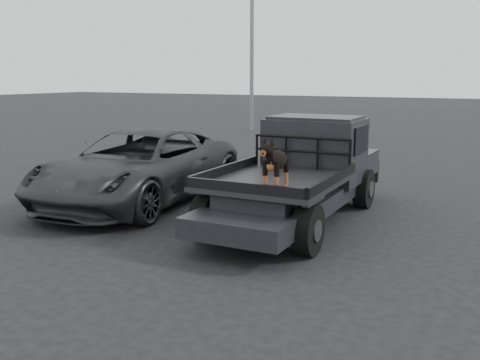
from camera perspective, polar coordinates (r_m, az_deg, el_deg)
The scene contains 6 objects.
ground at distance 7.91m, azimuth 2.38°, elevation -7.73°, with size 120.00×120.00×0.00m, color black.
flatbed_ute at distance 9.54m, azimuth 6.06°, elevation -1.63°, with size 2.00×5.40×0.92m, color black, non-canonical shape.
ute_cab at distance 10.27m, azimuth 8.06°, elevation 4.32°, with size 1.72×1.30×0.88m, color black, non-canonical shape.
headache_rack at distance 9.59m, azimuth 6.58°, elevation 2.89°, with size 1.80×0.08×0.55m, color black, non-canonical shape.
dog at distance 7.73m, azimuth 3.86°, elevation 1.68°, with size 0.32×0.60×0.74m, color black, non-canonical shape.
parked_suv at distance 11.08m, azimuth -10.73°, elevation 1.44°, with size 2.43×5.27×1.47m, color #2A2A2E.
Camera 1 is at (3.10, -6.82, 2.54)m, focal length 40.00 mm.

